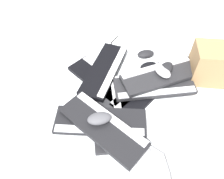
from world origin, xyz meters
TOP-DOWN VIEW (x-y plane):
  - ground_plane at (0.00, 0.00)m, footprint 3.20×3.20m
  - keyboard_0 at (0.19, 0.02)m, footprint 0.46×0.30m
  - keyboard_1 at (-0.01, 0.18)m, footprint 0.46×0.34m
  - keyboard_2 at (-0.01, -0.07)m, footprint 0.35×0.46m
  - keyboard_3 at (-0.02, 0.23)m, footprint 0.30×0.46m
  - keyboard_4 at (0.27, 0.01)m, footprint 0.23×0.46m
  - keyboard_5 at (-0.08, 0.25)m, footprint 0.38×0.45m
  - keyboard_6 at (-0.07, -0.07)m, footprint 0.45×0.19m
  - keyboard_7 at (0.31, 0.03)m, footprint 0.33×0.46m
  - mouse_0 at (-0.19, 0.18)m, footprint 0.12×0.13m
  - mouse_1 at (-0.08, 0.26)m, footprint 0.12×0.12m
  - mouse_2 at (0.39, 0.24)m, footprint 0.11×0.07m
  - mouse_3 at (-0.30, 0.14)m, footprint 0.11×0.13m
  - mouse_4 at (-0.11, 0.27)m, footprint 0.13×0.10m
  - mouse_5 at (0.30, 0.01)m, footprint 0.11×0.13m
  - cable_1 at (-0.04, -0.13)m, footprint 0.80×0.12m
  - cardboard_box at (-0.21, 0.55)m, footprint 0.21×0.31m

SIDE VIEW (x-z plane):
  - ground_plane at x=0.00m, z-range 0.00..0.00m
  - cable_1 at x=-0.04m, z-range 0.00..0.01m
  - keyboard_0 at x=0.19m, z-range 0.00..0.03m
  - keyboard_1 at x=-0.01m, z-range 0.00..0.03m
  - keyboard_2 at x=-0.01m, z-range 0.00..0.03m
  - mouse_0 at x=-0.19m, z-range 0.00..0.04m
  - mouse_2 at x=0.39m, z-range 0.00..0.04m
  - mouse_3 at x=-0.30m, z-range 0.00..0.04m
  - keyboard_3 at x=-0.02m, z-range 0.03..0.06m
  - keyboard_4 at x=0.27m, z-range 0.03..0.06m
  - keyboard_6 at x=-0.07m, z-range 0.03..0.06m
  - keyboard_5 at x=-0.08m, z-range 0.06..0.09m
  - keyboard_7 at x=0.31m, z-range 0.06..0.09m
  - cardboard_box at x=-0.21m, z-range 0.00..0.22m
  - mouse_1 at x=-0.08m, z-range 0.09..0.13m
  - mouse_4 at x=-0.11m, z-range 0.09..0.13m
  - mouse_5 at x=0.30m, z-range 0.09..0.13m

